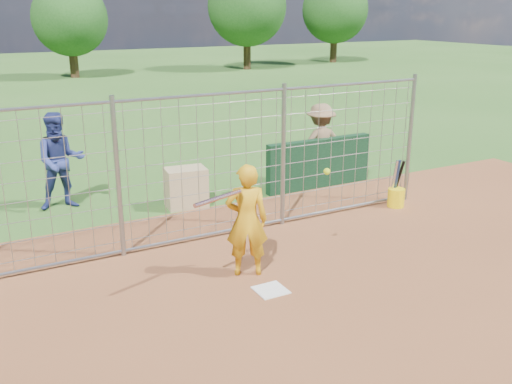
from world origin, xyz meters
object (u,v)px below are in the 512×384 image
bucket_with_bats (396,195)px  bystander_c (320,144)px  batter (247,220)px  equipment_bin (186,187)px  bystander_a (61,161)px

bucket_with_bats → bystander_c: bearing=101.6°
batter → bucket_with_bats: bearing=-138.5°
equipment_bin → bucket_with_bats: bucket_with_bats is taller
batter → bystander_c: 4.98m
bystander_c → equipment_bin: (-3.29, -0.08, -0.51)m
bystander_a → equipment_bin: bearing=-22.4°
batter → bucket_with_bats: batter is taller
bystander_c → equipment_bin: bystander_c is taller
batter → equipment_bin: 3.37m
batter → bucket_with_bats: 4.31m
bystander_c → bucket_with_bats: size_ratio=1.88×
batter → bystander_a: (-1.85, 4.40, 0.11)m
equipment_bin → batter: bearing=-89.7°
bystander_a → equipment_bin: size_ratio=2.42×
bystander_a → bystander_c: bearing=-6.4°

